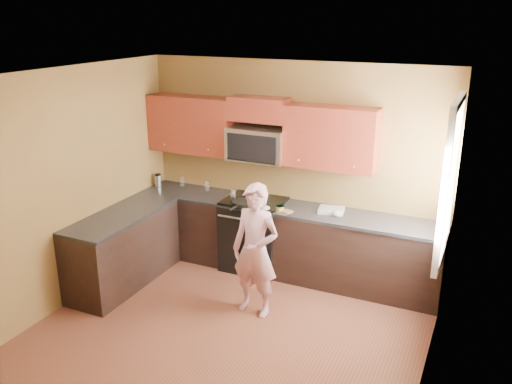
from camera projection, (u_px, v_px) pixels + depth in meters
The scene contains 27 objects.
floor at pixel (222, 339), 5.63m from camera, with size 4.00×4.00×0.00m, color brown.
ceiling at pixel (215, 78), 4.76m from camera, with size 4.00×4.00×0.00m, color white.
wall_back at pixel (293, 167), 6.92m from camera, with size 4.00×4.00×0.00m, color brown.
wall_front at pixel (71, 322), 3.47m from camera, with size 4.00×4.00×0.00m, color brown.
wall_left at pixel (61, 192), 5.99m from camera, with size 4.00×4.00×0.00m, color brown.
wall_right at pixel (433, 256), 4.40m from camera, with size 4.00×4.00×0.00m, color brown.
cabinet_back_run at pixel (283, 241), 6.95m from camera, with size 4.00×0.60×0.88m, color black.
cabinet_left_run at pixel (123, 250), 6.68m from camera, with size 0.60×1.60×0.88m, color black.
countertop_back at pixel (283, 208), 6.79m from camera, with size 4.00×0.62×0.04m, color black.
countertop_left at pixel (121, 216), 6.52m from camera, with size 0.62×1.60×0.04m, color black.
stove at pixel (254, 234), 7.07m from camera, with size 0.76×0.65×0.95m, color black, non-canonical shape.
microwave at pixel (258, 160), 6.87m from camera, with size 0.76×0.40×0.42m, color silver, non-canonical shape.
upper_cab_left at pixel (193, 152), 7.29m from camera, with size 1.22×0.33×0.75m, color maroon, non-canonical shape.
upper_cab_right at pixel (330, 168), 6.53m from camera, with size 1.12×0.33×0.75m, color maroon, non-canonical shape.
upper_cab_over_mw at pixel (259, 109), 6.69m from camera, with size 0.76×0.33×0.30m, color maroon.
window at pixel (450, 181), 5.35m from camera, with size 0.06×1.06×1.66m, color white, non-canonical shape.
woman at pixel (256, 250), 5.91m from camera, with size 0.56×0.36×1.52m, color pink.
frying_pan at pixel (243, 206), 6.71m from camera, with size 0.28×0.50×0.06m, color black, non-canonical shape.
butter_tub at pixel (280, 211), 6.63m from camera, with size 0.11×0.11×0.08m, color gold, non-canonical shape.
toast_slice at pixel (287, 211), 6.58m from camera, with size 0.11×0.11×0.01m, color #B27F47.
napkin_a at pixel (265, 208), 6.63m from camera, with size 0.11×0.12×0.06m, color silver.
napkin_b at pixel (337, 213), 6.46m from camera, with size 0.12×0.13×0.07m, color silver.
dish_towel at pixel (331, 210), 6.57m from camera, with size 0.30×0.24×0.05m, color silver.
travel_mug at pixel (158, 186), 7.55m from camera, with size 0.09×0.09×0.18m, color silver, non-canonical shape.
glass_a at pixel (182, 182), 7.56m from camera, with size 0.07×0.07×0.12m, color silver.
glass_b at pixel (207, 186), 7.37m from camera, with size 0.07×0.07×0.12m, color silver.
glass_c at pixel (233, 194), 7.04m from camera, with size 0.07×0.07×0.12m, color silver.
Camera 1 is at (2.35, -4.24, 3.26)m, focal length 37.67 mm.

